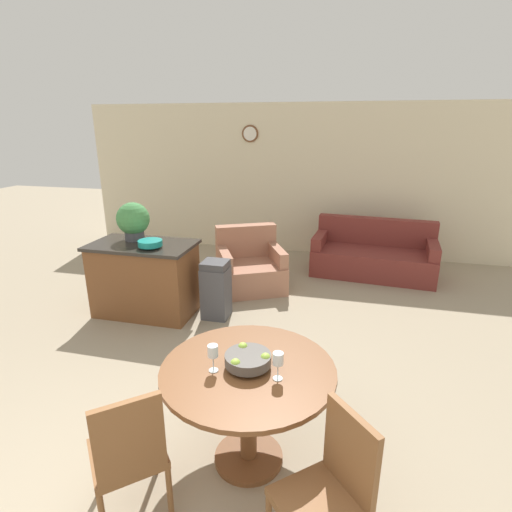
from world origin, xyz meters
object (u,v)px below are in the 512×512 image
object	(u,v)px
couch	(373,256)
armchair	(250,268)
dining_chair_near_left	(129,451)
teal_bowl	(150,243)
trash_bin	(216,290)
dining_table	(248,390)
wine_glass_left	(213,352)
dining_chair_near_right	(331,487)
potted_plant	(133,220)
wine_glass_right	(278,360)
kitchen_island	(145,278)
fruit_bowl	(248,359)

from	to	relation	value
couch	armchair	distance (m)	2.07
dining_chair_near_left	teal_bowl	bearing A→B (deg)	73.04
trash_bin	armchair	bearing A→B (deg)	81.06
dining_chair_near_left	dining_table	bearing A→B (deg)	5.35
dining_table	couch	size ratio (longest dim) A/B	0.61
couch	wine_glass_left	bearing A→B (deg)	-100.84
dining_table	trash_bin	xyz separation A→B (m)	(-0.98, 2.12, -0.24)
dining_chair_near_right	wine_glass_left	xyz separation A→B (m)	(-0.82, 0.48, 0.41)
armchair	wine_glass_left	bearing A→B (deg)	-106.32
dining_table	armchair	xyz separation A→B (m)	(-0.82, 3.17, -0.31)
potted_plant	wine_glass_right	bearing A→B (deg)	-44.32
trash_bin	couch	size ratio (longest dim) A/B	0.38
wine_glass_left	couch	xyz separation A→B (m)	(1.19, 4.28, -0.63)
dining_table	dining_chair_near_right	xyz separation A→B (m)	(0.60, -0.57, -0.09)
dining_chair_near_right	kitchen_island	bearing A→B (deg)	2.49
dining_chair_near_right	potted_plant	bearing A→B (deg)	2.91
wine_glass_left	dining_chair_near_right	bearing A→B (deg)	-30.17
dining_table	fruit_bowl	size ratio (longest dim) A/B	3.81
fruit_bowl	trash_bin	bearing A→B (deg)	114.90
dining_chair_near_right	couch	bearing A→B (deg)	-46.10
dining_chair_near_left	teal_bowl	world-z (taller)	teal_bowl
dining_chair_near_right	wine_glass_left	bearing A→B (deg)	18.25
dining_table	dining_chair_near_right	distance (m)	0.83
wine_glass_right	kitchen_island	distance (m)	3.01
teal_bowl	couch	xyz separation A→B (m)	(2.69, 2.31, -0.69)
teal_bowl	trash_bin	world-z (taller)	teal_bowl
wine_glass_right	fruit_bowl	bearing A→B (deg)	160.63
dining_table	teal_bowl	distance (m)	2.57
dining_chair_near_right	teal_bowl	world-z (taller)	teal_bowl
trash_bin	armchair	distance (m)	1.06
potted_plant	dining_chair_near_right	bearing A→B (deg)	-45.51
potted_plant	teal_bowl	bearing A→B (deg)	-36.68
kitchen_island	teal_bowl	bearing A→B (deg)	-35.00
fruit_bowl	armchair	size ratio (longest dim) A/B	0.26
couch	wine_glass_right	bearing A→B (deg)	-95.41
potted_plant	couch	size ratio (longest dim) A/B	0.25
teal_bowl	dining_table	bearing A→B (deg)	-47.86
fruit_bowl	kitchen_island	distance (m)	2.80
wine_glass_left	couch	distance (m)	4.49
dining_chair_near_right	kitchen_island	xyz separation A→B (m)	(-2.50, 2.58, -0.04)
wine_glass_left	kitchen_island	bearing A→B (deg)	128.61
dining_chair_near_right	armchair	xyz separation A→B (m)	(-1.42, 3.73, -0.21)
couch	armchair	xyz separation A→B (m)	(-1.80, -1.03, 0.00)
kitchen_island	couch	bearing A→B (deg)	37.06
wine_glass_left	potted_plant	world-z (taller)	potted_plant
trash_bin	wine_glass_right	bearing A→B (deg)	-61.31
wine_glass_left	armchair	bearing A→B (deg)	100.53
dining_table	kitchen_island	xyz separation A→B (m)	(-1.90, 2.02, -0.13)
dining_chair_near_left	armchair	xyz separation A→B (m)	(-0.25, 3.77, -0.21)
couch	trash_bin	bearing A→B (deg)	-128.69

